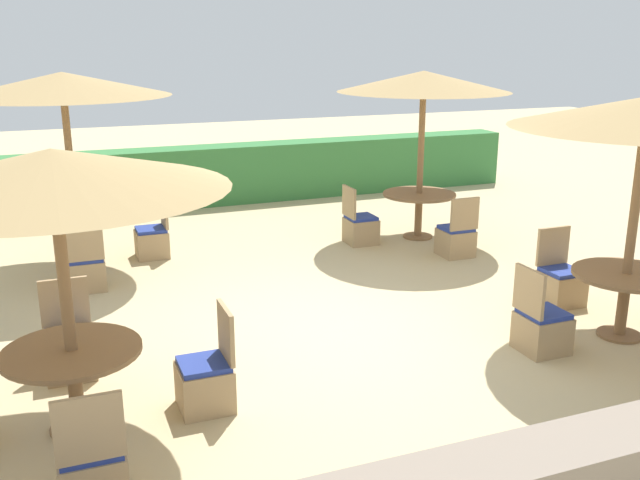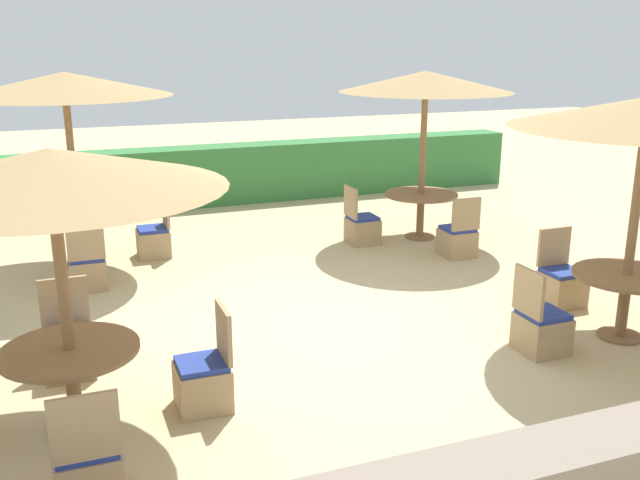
{
  "view_description": "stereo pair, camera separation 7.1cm",
  "coord_description": "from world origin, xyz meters",
  "px_view_note": "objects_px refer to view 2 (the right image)",
  "views": [
    {
      "loc": [
        -2.91,
        -6.83,
        3.21
      ],
      "look_at": [
        0.0,
        0.6,
        0.9
      ],
      "focal_mm": 40.0,
      "sensor_mm": 36.0,
      "label": 1
    },
    {
      "loc": [
        -2.84,
        -6.86,
        3.21
      ],
      "look_at": [
        0.0,
        0.6,
        0.9
      ],
      "focal_mm": 40.0,
      "sensor_mm": 36.0,
      "label": 2
    }
  ],
  "objects_px": {
    "patio_chair_front_right_north": "(561,284)",
    "parasol_back_left": "(64,85)",
    "patio_chair_back_right_south": "(458,239)",
    "parasol_front_left": "(50,170)",
    "round_table_back_right": "(421,202)",
    "patio_chair_back_right_west": "(362,227)",
    "round_table_front_right": "(626,286)",
    "parasol_back_right": "(426,82)",
    "patio_chair_front_left_north": "(69,349)",
    "patio_chair_front_left_east": "(204,380)",
    "patio_chair_back_left_south": "(88,270)",
    "patio_chair_front_right_west": "(541,329)",
    "round_table_front_left": "(71,364)",
    "patio_chair_back_left_east": "(154,239)",
    "round_table_back_left": "(78,226)",
    "patio_chair_front_left_south": "(88,468)"
  },
  "relations": [
    {
      "from": "patio_chair_back_right_west",
      "to": "patio_chair_back_left_east",
      "type": "bearing_deg",
      "value": -98.52
    },
    {
      "from": "round_table_front_left",
      "to": "patio_chair_front_left_north",
      "type": "xyz_separation_m",
      "value": [
        -0.01,
        1.08,
        -0.33
      ]
    },
    {
      "from": "patio_chair_front_left_north",
      "to": "patio_chair_back_left_south",
      "type": "height_order",
      "value": "same"
    },
    {
      "from": "round_table_back_right",
      "to": "patio_chair_front_left_east",
      "type": "relative_size",
      "value": 1.27
    },
    {
      "from": "patio_chair_front_right_west",
      "to": "parasol_back_right",
      "type": "height_order",
      "value": "parasol_back_right"
    },
    {
      "from": "patio_chair_front_left_north",
      "to": "parasol_back_left",
      "type": "relative_size",
      "value": 0.32
    },
    {
      "from": "parasol_back_right",
      "to": "round_table_front_left",
      "type": "bearing_deg",
      "value": -142.98
    },
    {
      "from": "parasol_back_left",
      "to": "round_table_back_left",
      "type": "distance_m",
      "value": 1.98
    },
    {
      "from": "round_table_front_right",
      "to": "patio_chair_back_right_west",
      "type": "bearing_deg",
      "value": 104.94
    },
    {
      "from": "patio_chair_front_right_north",
      "to": "parasol_back_left",
      "type": "xyz_separation_m",
      "value": [
        -5.44,
        3.73,
        2.29
      ]
    },
    {
      "from": "patio_chair_back_left_east",
      "to": "parasol_back_right",
      "type": "bearing_deg",
      "value": -96.82
    },
    {
      "from": "patio_chair_back_right_south",
      "to": "patio_chair_front_left_east",
      "type": "bearing_deg",
      "value": -145.23
    },
    {
      "from": "patio_chair_front_left_north",
      "to": "patio_chair_back_left_east",
      "type": "bearing_deg",
      "value": -110.48
    },
    {
      "from": "round_table_front_right",
      "to": "round_table_back_right",
      "type": "distance_m",
      "value": 4.34
    },
    {
      "from": "patio_chair_front_right_north",
      "to": "patio_chair_back_right_south",
      "type": "relative_size",
      "value": 1.0
    },
    {
      "from": "round_table_front_right",
      "to": "patio_chair_front_right_west",
      "type": "xyz_separation_m",
      "value": [
        -1.07,
        0.0,
        -0.33
      ]
    },
    {
      "from": "round_table_back_right",
      "to": "patio_chair_back_right_west",
      "type": "height_order",
      "value": "patio_chair_back_right_west"
    },
    {
      "from": "patio_chair_front_right_north",
      "to": "patio_chair_front_left_east",
      "type": "height_order",
      "value": "same"
    },
    {
      "from": "round_table_front_right",
      "to": "patio_chair_back_left_south",
      "type": "height_order",
      "value": "patio_chair_back_left_south"
    },
    {
      "from": "patio_chair_front_left_east",
      "to": "patio_chair_back_left_east",
      "type": "distance_m",
      "value": 4.74
    },
    {
      "from": "parasol_front_left",
      "to": "round_table_front_left",
      "type": "xyz_separation_m",
      "value": [
        0.0,
        -0.0,
        -1.62
      ]
    },
    {
      "from": "round_table_front_right",
      "to": "round_table_front_left",
      "type": "bearing_deg",
      "value": 178.45
    },
    {
      "from": "patio_chair_front_right_north",
      "to": "patio_chair_back_left_east",
      "type": "xyz_separation_m",
      "value": [
        -4.38,
        3.79,
        0.0
      ]
    },
    {
      "from": "patio_chair_front_right_west",
      "to": "parasol_front_left",
      "type": "relative_size",
      "value": 0.34
    },
    {
      "from": "patio_chair_front_left_east",
      "to": "patio_chair_back_right_south",
      "type": "bearing_deg",
      "value": -55.23
    },
    {
      "from": "parasol_back_right",
      "to": "parasol_back_left",
      "type": "distance_m",
      "value": 5.29
    },
    {
      "from": "patio_chair_front_left_south",
      "to": "patio_chair_back_left_east",
      "type": "distance_m",
      "value": 5.9
    },
    {
      "from": "round_table_front_right",
      "to": "parasol_back_right",
      "type": "distance_m",
      "value": 4.74
    },
    {
      "from": "patio_chair_front_left_north",
      "to": "patio_chair_back_left_east",
      "type": "xyz_separation_m",
      "value": [
        1.35,
        3.61,
        0.0
      ]
    },
    {
      "from": "patio_chair_front_right_west",
      "to": "patio_chair_front_left_east",
      "type": "bearing_deg",
      "value": -91.78
    },
    {
      "from": "patio_chair_front_left_north",
      "to": "round_table_back_left",
      "type": "relative_size",
      "value": 0.84
    },
    {
      "from": "patio_chair_back_right_west",
      "to": "parasol_front_left",
      "type": "distance_m",
      "value": 6.48
    },
    {
      "from": "round_table_front_right",
      "to": "parasol_front_left",
      "type": "bearing_deg",
      "value": 178.45
    },
    {
      "from": "round_table_front_left",
      "to": "patio_chair_front_left_east",
      "type": "xyz_separation_m",
      "value": [
        1.09,
        -0.04,
        -0.33
      ]
    },
    {
      "from": "patio_chair_back_left_south",
      "to": "patio_chair_front_right_north",
      "type": "bearing_deg",
      "value": -26.14
    },
    {
      "from": "patio_chair_front_left_east",
      "to": "patio_chair_back_left_south",
      "type": "distance_m",
      "value": 3.68
    },
    {
      "from": "parasol_back_left",
      "to": "patio_chair_back_left_south",
      "type": "height_order",
      "value": "parasol_back_left"
    },
    {
      "from": "patio_chair_front_right_north",
      "to": "patio_chair_back_left_east",
      "type": "bearing_deg",
      "value": -40.86
    },
    {
      "from": "parasol_back_right",
      "to": "patio_chair_back_right_west",
      "type": "distance_m",
      "value": 2.46
    },
    {
      "from": "patio_chair_back_left_east",
      "to": "patio_chair_back_right_west",
      "type": "bearing_deg",
      "value": -98.52
    },
    {
      "from": "patio_chair_front_right_north",
      "to": "round_table_front_left",
      "type": "distance_m",
      "value": 5.8
    },
    {
      "from": "parasol_back_right",
      "to": "patio_chair_back_left_east",
      "type": "height_order",
      "value": "parasol_back_right"
    },
    {
      "from": "patio_chair_back_right_west",
      "to": "patio_chair_front_left_north",
      "type": "xyz_separation_m",
      "value": [
        -4.52,
        -3.14,
        0.0
      ]
    },
    {
      "from": "round_table_back_left",
      "to": "patio_chair_back_right_west",
      "type": "bearing_deg",
      "value": -5.64
    },
    {
      "from": "round_table_front_left",
      "to": "patio_chair_front_left_south",
      "type": "xyz_separation_m",
      "value": [
        0.05,
        -1.07,
        -0.33
      ]
    },
    {
      "from": "patio_chair_front_left_east",
      "to": "round_table_front_right",
      "type": "bearing_deg",
      "value": -91.4
    },
    {
      "from": "patio_chair_back_right_south",
      "to": "patio_chair_back_right_west",
      "type": "height_order",
      "value": "same"
    },
    {
      "from": "patio_chair_front_right_west",
      "to": "patio_chair_back_right_west",
      "type": "relative_size",
      "value": 1.0
    },
    {
      "from": "parasol_back_right",
      "to": "round_table_back_right",
      "type": "bearing_deg",
      "value": -90.0
    },
    {
      "from": "patio_chair_back_right_south",
      "to": "parasol_front_left",
      "type": "relative_size",
      "value": 0.34
    }
  ]
}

